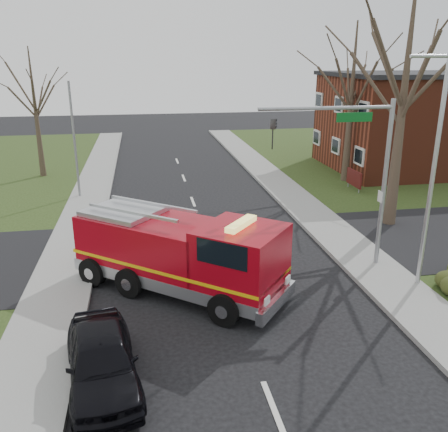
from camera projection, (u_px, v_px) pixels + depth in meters
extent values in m
plane|color=black|center=(229.00, 295.00, 17.35)|extent=(120.00, 120.00, 0.00)
cube|color=gray|center=(386.00, 280.00, 18.34)|extent=(2.40, 80.00, 0.15)
cube|color=gray|center=(53.00, 308.00, 16.31)|extent=(2.40, 80.00, 0.15)
cube|color=maroon|center=(431.00, 123.00, 36.16)|extent=(15.00, 10.00, 7.00)
cube|color=black|center=(437.00, 74.00, 35.01)|extent=(15.40, 10.40, 0.30)
cube|color=silver|center=(336.00, 146.00, 35.40)|extent=(0.12, 1.40, 1.20)
cube|color=#4B1211|center=(354.00, 178.00, 30.46)|extent=(0.12, 2.00, 1.00)
cylinder|color=gray|center=(359.00, 188.00, 29.85)|extent=(0.08, 0.08, 0.90)
cylinder|color=gray|center=(348.00, 182.00, 31.35)|extent=(0.08, 0.08, 0.90)
cone|color=#3C2B23|center=(402.00, 107.00, 22.60)|extent=(0.64, 0.64, 12.00)
cone|color=#3C2B23|center=(351.00, 105.00, 31.49)|extent=(0.56, 0.56, 10.50)
cone|color=#3C2B23|center=(36.00, 114.00, 32.97)|extent=(0.44, 0.44, 9.00)
cylinder|color=gray|center=(384.00, 187.00, 18.73)|extent=(0.18, 0.18, 6.80)
cylinder|color=gray|center=(327.00, 108.00, 17.32)|extent=(5.20, 0.14, 0.14)
cube|color=#0C591E|center=(354.00, 117.00, 17.61)|extent=(1.40, 0.06, 0.35)
imported|color=black|center=(274.00, 119.00, 17.11)|extent=(0.22, 0.18, 1.10)
cylinder|color=#B7BABF|center=(432.00, 178.00, 16.73)|extent=(0.16, 0.16, 8.40)
cylinder|color=#B7BABF|center=(430.00, 56.00, 15.31)|extent=(1.40, 0.12, 0.12)
cylinder|color=gray|center=(74.00, 142.00, 28.20)|extent=(0.14, 0.14, 7.00)
cube|color=#9A0713|center=(151.00, 245.00, 17.83)|extent=(5.70, 5.34, 2.11)
cube|color=#9A0713|center=(241.00, 262.00, 15.99)|extent=(3.68, 3.68, 2.41)
cube|color=#B7BABF|center=(178.00, 272.00, 17.53)|extent=(7.73, 7.02, 0.45)
cube|color=#E5B20C|center=(177.00, 259.00, 17.36)|extent=(7.74, 7.03, 0.12)
cube|color=black|center=(271.00, 247.00, 15.23)|extent=(1.55, 1.85, 0.86)
cube|color=#E5D866|center=(241.00, 224.00, 15.56)|extent=(1.29, 1.47, 0.18)
cylinder|color=black|center=(224.00, 310.00, 15.23)|extent=(1.08, 0.98, 1.11)
cylinder|color=black|center=(259.00, 278.00, 17.39)|extent=(1.08, 0.98, 1.11)
cylinder|color=black|center=(93.00, 272.00, 17.91)|extent=(1.08, 0.98, 1.11)
cylinder|color=black|center=(137.00, 249.00, 20.07)|extent=(1.08, 0.98, 1.11)
imported|color=black|center=(102.00, 359.00, 12.39)|extent=(2.40, 4.63, 1.51)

